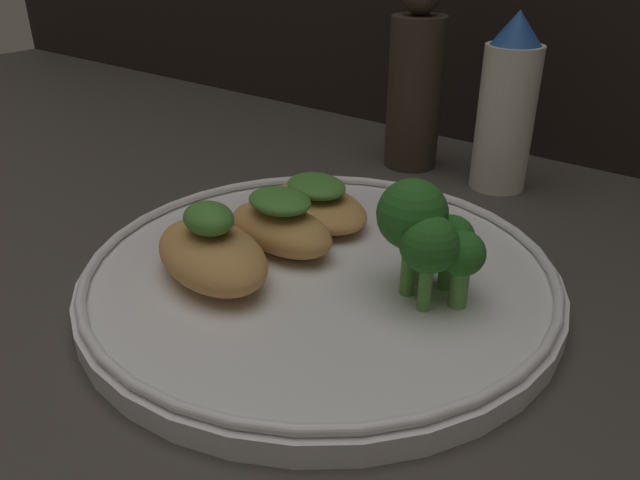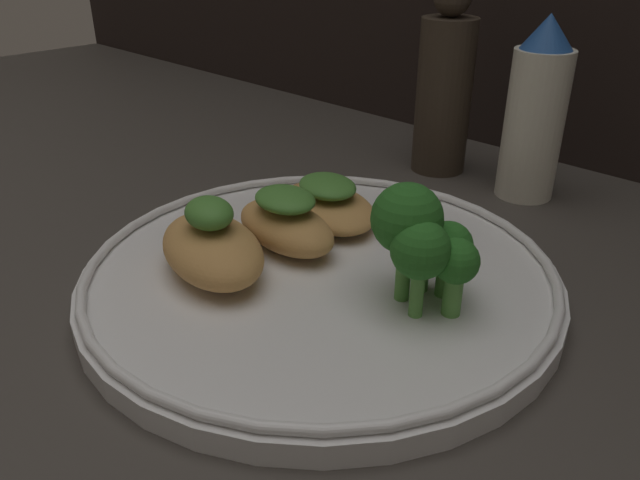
# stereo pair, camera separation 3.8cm
# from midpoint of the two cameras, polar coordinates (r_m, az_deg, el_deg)

# --- Properties ---
(ground_plane) EXTENTS (1.80, 1.80, 0.01)m
(ground_plane) POSITION_cam_midpoint_polar(r_m,az_deg,el_deg) (0.40, 2.73, -5.02)
(ground_plane) COLOR #3D3833
(plate) EXTENTS (0.30, 0.30, 0.02)m
(plate) POSITION_cam_midpoint_polar(r_m,az_deg,el_deg) (0.39, 2.78, -3.19)
(plate) COLOR white
(plate) RESTS_ON ground_plane
(grilled_meat_front) EXTENTS (0.11, 0.08, 0.05)m
(grilled_meat_front) POSITION_cam_midpoint_polar(r_m,az_deg,el_deg) (0.38, -7.05, -0.62)
(grilled_meat_front) COLOR tan
(grilled_meat_front) RESTS_ON plate
(grilled_meat_middle) EXTENTS (0.09, 0.06, 0.04)m
(grilled_meat_middle) POSITION_cam_midpoint_polar(r_m,az_deg,el_deg) (0.41, -0.50, 1.53)
(grilled_meat_middle) COLOR tan
(grilled_meat_middle) RESTS_ON plate
(grilled_meat_back) EXTENTS (0.11, 0.08, 0.03)m
(grilled_meat_back) POSITION_cam_midpoint_polar(r_m,az_deg,el_deg) (0.45, 3.12, 3.29)
(grilled_meat_back) COLOR tan
(grilled_meat_back) RESTS_ON plate
(broccoli_bunch) EXTENTS (0.06, 0.06, 0.07)m
(broccoli_bunch) POSITION_cam_midpoint_polar(r_m,az_deg,el_deg) (0.35, 12.64, -0.03)
(broccoli_bunch) COLOR #569942
(broccoli_bunch) RESTS_ON plate
(sauce_bottle) EXTENTS (0.05, 0.05, 0.15)m
(sauce_bottle) POSITION_cam_midpoint_polar(r_m,az_deg,el_deg) (0.54, 21.06, 10.71)
(sauce_bottle) COLOR silver
(sauce_bottle) RESTS_ON ground_plane
(pepper_grinder) EXTENTS (0.05, 0.05, 0.17)m
(pepper_grinder) POSITION_cam_midpoint_polar(r_m,az_deg,el_deg) (0.58, 13.21, 13.29)
(pepper_grinder) COLOR #382D23
(pepper_grinder) RESTS_ON ground_plane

